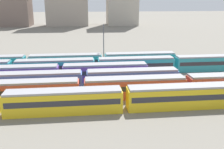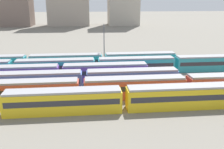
{
  "view_description": "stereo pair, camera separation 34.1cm",
  "coord_description": "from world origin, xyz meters",
  "px_view_note": "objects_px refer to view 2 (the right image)",
  "views": [
    {
      "loc": [
        25.29,
        -37.13,
        17.12
      ],
      "look_at": [
        30.78,
        13.0,
        2.04
      ],
      "focal_mm": 40.95,
      "sensor_mm": 36.0,
      "label": 1
    },
    {
      "loc": [
        25.63,
        -37.17,
        17.12
      ],
      "look_at": [
        30.78,
        13.0,
        2.04
      ],
      "focal_mm": 40.95,
      "sensor_mm": 36.0,
      "label": 2
    }
  ],
  "objects_px": {
    "train_track_3": "(15,74)",
    "train_track_4": "(175,64)",
    "train_track_0": "(63,101)",
    "train_track_5": "(66,61)",
    "train_track_2": "(35,81)",
    "catenary_pole_1": "(104,43)",
    "train_track_1": "(135,87)"
  },
  "relations": [
    {
      "from": "train_track_3",
      "to": "train_track_4",
      "type": "height_order",
      "value": "same"
    },
    {
      "from": "train_track_3",
      "to": "train_track_4",
      "type": "relative_size",
      "value": 0.5
    },
    {
      "from": "train_track_0",
      "to": "train_track_5",
      "type": "xyz_separation_m",
      "value": [
        -1.36,
        26.0,
        0.0
      ]
    },
    {
      "from": "train_track_0",
      "to": "train_track_2",
      "type": "bearing_deg",
      "value": 120.99
    },
    {
      "from": "train_track_3",
      "to": "train_track_5",
      "type": "relative_size",
      "value": 1.0
    },
    {
      "from": "train_track_2",
      "to": "train_track_4",
      "type": "xyz_separation_m",
      "value": [
        31.17,
        10.4,
        0.0
      ]
    },
    {
      "from": "catenary_pole_1",
      "to": "train_track_5",
      "type": "bearing_deg",
      "value": -162.04
    },
    {
      "from": "train_track_2",
      "to": "train_track_0",
      "type": "bearing_deg",
      "value": -59.01
    },
    {
      "from": "train_track_2",
      "to": "train_track_3",
      "type": "relative_size",
      "value": 1.0
    },
    {
      "from": "train_track_2",
      "to": "train_track_1",
      "type": "bearing_deg",
      "value": -15.78
    },
    {
      "from": "train_track_2",
      "to": "catenary_pole_1",
      "type": "bearing_deg",
      "value": 51.96
    },
    {
      "from": "train_track_0",
      "to": "train_track_4",
      "type": "distance_m",
      "value": 32.46
    },
    {
      "from": "train_track_2",
      "to": "train_track_3",
      "type": "bearing_deg",
      "value": 133.64
    },
    {
      "from": "train_track_0",
      "to": "train_track_2",
      "type": "height_order",
      "value": "same"
    },
    {
      "from": "train_track_1",
      "to": "catenary_pole_1",
      "type": "height_order",
      "value": "catenary_pole_1"
    },
    {
      "from": "train_track_5",
      "to": "catenary_pole_1",
      "type": "distance_m",
      "value": 11.08
    },
    {
      "from": "train_track_4",
      "to": "catenary_pole_1",
      "type": "relative_size",
      "value": 10.45
    },
    {
      "from": "train_track_0",
      "to": "catenary_pole_1",
      "type": "distance_m",
      "value": 30.65
    },
    {
      "from": "catenary_pole_1",
      "to": "train_track_0",
      "type": "bearing_deg",
      "value": -106.15
    },
    {
      "from": "train_track_0",
      "to": "train_track_1",
      "type": "relative_size",
      "value": 0.6
    },
    {
      "from": "train_track_4",
      "to": "catenary_pole_1",
      "type": "distance_m",
      "value": 18.92
    },
    {
      "from": "train_track_1",
      "to": "train_track_3",
      "type": "height_order",
      "value": "same"
    },
    {
      "from": "train_track_3",
      "to": "train_track_1",
      "type": "bearing_deg",
      "value": -24.0
    },
    {
      "from": "train_track_0",
      "to": "train_track_3",
      "type": "xyz_separation_m",
      "value": [
        -11.2,
        15.6,
        0.0
      ]
    },
    {
      "from": "train_track_0",
      "to": "train_track_1",
      "type": "height_order",
      "value": "same"
    },
    {
      "from": "train_track_4",
      "to": "train_track_5",
      "type": "distance_m",
      "value": 26.8
    },
    {
      "from": "train_track_5",
      "to": "train_track_2",
      "type": "bearing_deg",
      "value": -107.37
    },
    {
      "from": "train_track_2",
      "to": "train_track_4",
      "type": "bearing_deg",
      "value": 18.45
    },
    {
      "from": "train_track_0",
      "to": "train_track_2",
      "type": "relative_size",
      "value": 1.0
    },
    {
      "from": "train_track_4",
      "to": "train_track_2",
      "type": "bearing_deg",
      "value": -161.55
    },
    {
      "from": "train_track_0",
      "to": "train_track_2",
      "type": "xyz_separation_m",
      "value": [
        -6.25,
        10.4,
        0.0
      ]
    },
    {
      "from": "train_track_1",
      "to": "train_track_5",
      "type": "relative_size",
      "value": 1.68
    }
  ]
}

